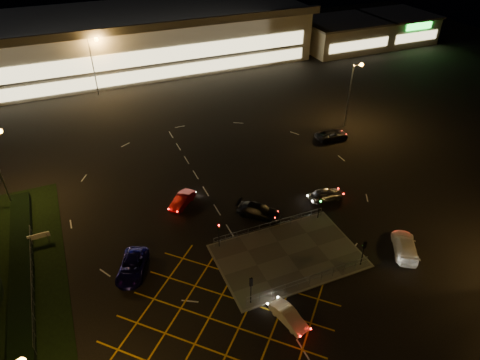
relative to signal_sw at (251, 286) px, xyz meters
name	(u,v)px	position (x,y,z in m)	size (l,w,h in m)	color
ground	(262,249)	(4.00, 5.99, -2.37)	(180.00, 180.00, 0.00)	black
pedestrian_island	(288,256)	(6.00, 3.99, -2.31)	(14.00, 9.00, 0.12)	#4C4944
hedge	(21,270)	(-19.00, 11.99, -1.87)	(2.00, 26.00, 1.00)	black
supermarket	(134,38)	(4.00, 67.95, 2.95)	(72.00, 26.50, 10.50)	beige
retail_unit_a	(341,34)	(50.00, 59.97, 0.85)	(18.80, 14.80, 6.35)	beige
retail_unit_b	(397,27)	(66.00, 59.95, 0.85)	(14.80, 14.80, 6.35)	beige
streetlight_ne	(353,86)	(28.44, 25.99, 4.20)	(1.78, 0.56, 10.03)	slate
streetlight_far_left	(94,59)	(-5.56, 53.99, 4.20)	(1.78, 0.56, 10.03)	slate
streetlight_far_right	(291,31)	(34.44, 55.99, 4.20)	(1.78, 0.56, 10.03)	slate
signal_sw	(251,286)	(0.00, 0.00, 0.00)	(0.28, 0.30, 3.15)	black
signal_se	(364,248)	(12.00, 0.00, 0.00)	(0.28, 0.30, 3.15)	black
signal_nw	(219,230)	(0.00, 7.99, 0.00)	(0.28, 0.30, 3.15)	black
signal_ne	(320,202)	(12.00, 7.99, 0.00)	(0.28, 0.30, 3.15)	black
car_queue_white	(289,316)	(2.23, -3.01, -1.73)	(1.34, 3.85, 1.27)	white
car_left_blue	(132,267)	(-9.02, 8.02, -1.63)	(2.44, 5.28, 1.47)	#100D53
car_far_dkgrey	(259,211)	(6.00, 11.09, -1.63)	(2.06, 5.07, 1.47)	black
car_right_silver	(326,194)	(14.74, 10.77, -1.63)	(1.73, 4.30, 1.47)	#A3A6AA
car_circ_red	(182,200)	(-1.44, 16.47, -1.69)	(1.44, 4.14, 1.36)	maroon
car_east_grey	(332,135)	(23.74, 23.21, -1.67)	(2.30, 5.00, 1.39)	black
car_approach_white	(405,246)	(17.34, -0.11, -1.58)	(2.19, 5.39, 1.56)	white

